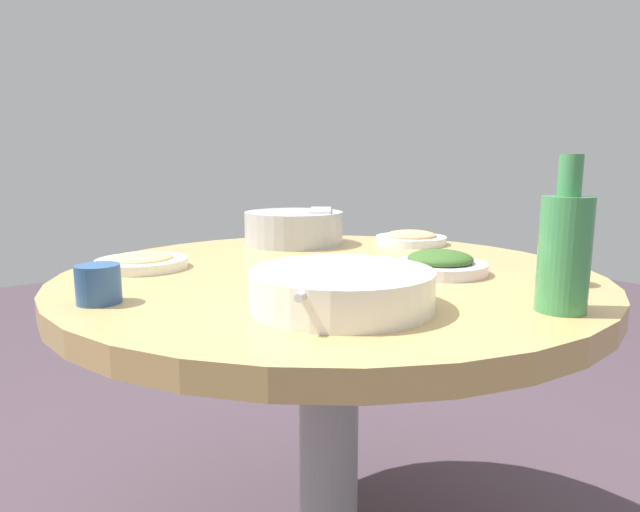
% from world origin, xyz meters
% --- Properties ---
extents(round_dining_table, '(1.12, 1.12, 0.76)m').
position_xyz_m(round_dining_table, '(0.00, 0.00, 0.64)').
color(round_dining_table, '#99999E').
rests_on(round_dining_table, ground).
extents(rice_bowl, '(0.28, 0.28, 0.10)m').
position_xyz_m(rice_bowl, '(-0.15, -0.36, 0.81)').
color(rice_bowl, '#B2B5BA').
rests_on(rice_bowl, round_dining_table).
extents(soup_bowl, '(0.29, 0.29, 0.06)m').
position_xyz_m(soup_bowl, '(0.17, 0.25, 0.79)').
color(soup_bowl, white).
rests_on(soup_bowl, round_dining_table).
extents(dish_noodles, '(0.19, 0.19, 0.03)m').
position_xyz_m(dish_noodles, '(0.31, -0.26, 0.77)').
color(dish_noodles, white).
rests_on(dish_noodles, round_dining_table).
extents(dish_greens, '(0.19, 0.19, 0.05)m').
position_xyz_m(dish_greens, '(-0.16, 0.16, 0.78)').
color(dish_greens, silver).
rests_on(dish_greens, round_dining_table).
extents(dish_shrimp, '(0.20, 0.20, 0.04)m').
position_xyz_m(dish_shrimp, '(-0.41, -0.16, 0.77)').
color(dish_shrimp, silver).
rests_on(dish_shrimp, round_dining_table).
extents(green_bottle, '(0.08, 0.08, 0.24)m').
position_xyz_m(green_bottle, '(-0.09, 0.47, 0.85)').
color(green_bottle, '#3E8B4F').
rests_on(green_bottle, round_dining_table).
extents(tea_cup_near, '(0.07, 0.07, 0.06)m').
position_xyz_m(tea_cup_near, '(0.47, -0.01, 0.79)').
color(tea_cup_near, '#2E538A').
rests_on(tea_cup_near, round_dining_table).
extents(tea_cup_far, '(0.07, 0.07, 0.06)m').
position_xyz_m(tea_cup_far, '(-0.27, 0.37, 0.79)').
color(tea_cup_far, '#C7503C').
rests_on(tea_cup_far, round_dining_table).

